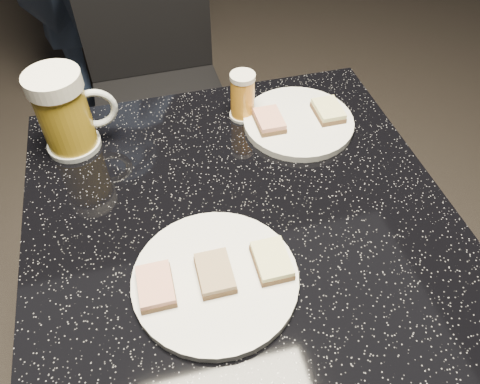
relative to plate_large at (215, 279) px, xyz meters
name	(u,v)px	position (x,y,z in m)	size (l,w,h in m)	color
floor	(240,380)	(0.07, 0.12, -0.76)	(6.00, 6.00, 0.00)	black
plate_large	(215,279)	(0.00, 0.00, 0.00)	(0.24, 0.24, 0.01)	white
plate_small	(298,122)	(0.24, 0.31, 0.00)	(0.22, 0.22, 0.01)	silver
table	(240,288)	(0.07, 0.12, -0.25)	(0.70, 0.70, 0.75)	black
beer_mug	(65,112)	(-0.19, 0.36, 0.07)	(0.14, 0.10, 0.16)	silver
beer_tumbler	(243,96)	(0.14, 0.36, 0.04)	(0.05, 0.05, 0.10)	silver
chair	(158,83)	(0.00, 0.89, -0.26)	(0.40, 0.40, 0.87)	black
canapes_on_plate_large	(215,273)	(0.00, 0.00, 0.02)	(0.22, 0.07, 0.02)	#4C3521
canapes_on_plate_small	(299,116)	(0.24, 0.31, 0.02)	(0.17, 0.07, 0.02)	#4C3521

